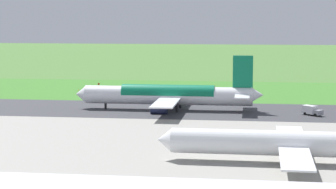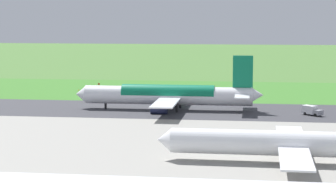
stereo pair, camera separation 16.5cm
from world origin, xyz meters
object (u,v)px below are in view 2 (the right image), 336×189
Objects in this scene: airliner_parked_near at (289,143)px; traffic_cone_orange at (79,90)px; airliner_main at (169,95)px; service_car_followme at (201,134)px; service_truck_baggage at (311,110)px; no_stopping_sign at (99,86)px.

airliner_parked_near reaches higher than traffic_cone_orange.
airliner_main is 69.62m from airliner_parked_near.
service_car_followme is (-12.36, 39.93, -3.51)m from airliner_main.
service_truck_baggage is at bearing -98.93° from airliner_parked_near.
traffic_cone_orange is (7.53, -0.26, -1.42)m from no_stopping_sign.
airliner_main is 18.74× the size of no_stopping_sign.
service_truck_baggage reaches higher than service_car_followme.
service_car_followme is at bearing -51.80° from airliner_parked_near.
service_truck_baggage is 44.43m from service_car_followme.
airliner_main reaches higher than no_stopping_sign.
service_car_followme is at bearing 117.75° from no_stopping_sign.
service_car_followme is 1.59× the size of no_stopping_sign.
traffic_cone_orange is (50.63, -82.20, -0.57)m from service_car_followme.
airliner_parked_near is (-30.28, 62.69, -0.47)m from airliner_main.
service_truck_baggage is 2.01× the size of no_stopping_sign.
airliner_parked_near reaches higher than no_stopping_sign.
service_truck_baggage is (-9.12, -58.02, -2.48)m from airliner_parked_near.
no_stopping_sign reaches higher than service_truck_baggage.
traffic_cone_orange is (68.55, -104.97, -3.60)m from airliner_parked_near.
traffic_cone_orange is at bearing -31.15° from service_truck_baggage.
airliner_parked_near is at bearing 115.78° from airliner_main.
airliner_main is at bearing 126.19° from no_stopping_sign.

